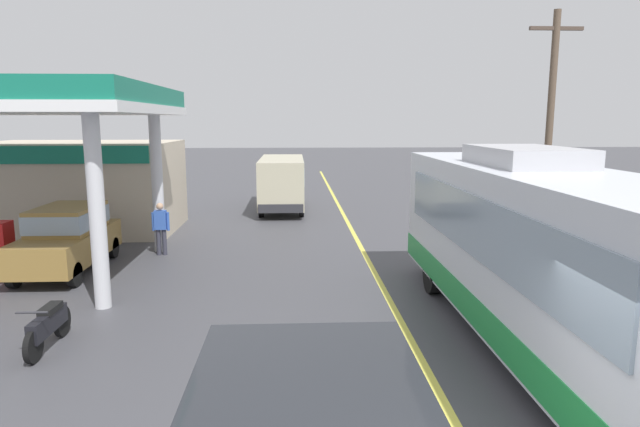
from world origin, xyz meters
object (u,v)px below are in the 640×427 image
(motorcycle_parked_forecourt, at_px, (48,325))
(pedestrian_near_pump, at_px, (161,226))
(coach_bus_main, at_px, (542,258))
(car_at_pump, at_px, (67,235))
(minibus_opposing_lane, at_px, (282,179))

(motorcycle_parked_forecourt, distance_m, pedestrian_near_pump, 7.15)
(coach_bus_main, height_order, motorcycle_parked_forecourt, coach_bus_main)
(car_at_pump, xyz_separation_m, pedestrian_near_pump, (2.18, 1.70, -0.08))
(car_at_pump, xyz_separation_m, minibus_opposing_lane, (5.80, 10.36, 0.46))
(coach_bus_main, bearing_deg, motorcycle_parked_forecourt, 177.57)
(minibus_opposing_lane, bearing_deg, car_at_pump, -119.25)
(coach_bus_main, bearing_deg, minibus_opposing_lane, 107.37)
(pedestrian_near_pump, bearing_deg, coach_bus_main, -40.86)
(coach_bus_main, height_order, pedestrian_near_pump, coach_bus_main)
(minibus_opposing_lane, height_order, pedestrian_near_pump, minibus_opposing_lane)
(car_at_pump, relative_size, minibus_opposing_lane, 0.69)
(coach_bus_main, relative_size, minibus_opposing_lane, 1.80)
(minibus_opposing_lane, bearing_deg, motorcycle_parked_forecourt, -104.27)
(pedestrian_near_pump, bearing_deg, car_at_pump, -142.01)
(coach_bus_main, relative_size, motorcycle_parked_forecourt, 6.13)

